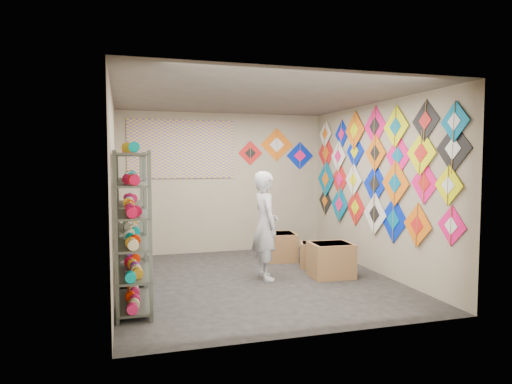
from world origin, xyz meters
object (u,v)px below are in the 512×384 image
object	(u,v)px
shelf_rack_front	(132,231)
shelf_rack_back	(130,218)
carton_b	(315,255)
carton_c	(281,247)
shopkeeper	(265,225)
carton_a	(331,260)

from	to	relation	value
shelf_rack_front	shelf_rack_back	bearing A→B (deg)	90.00
carton_b	carton_c	size ratio (longest dim) A/B	0.90
carton_c	shopkeeper	bearing A→B (deg)	-112.21
carton_a	carton_b	distance (m)	0.67
shelf_rack_back	carton_a	xyz separation A→B (m)	(2.95, -0.60, -0.69)
shelf_rack_back	carton_a	distance (m)	3.09
carton_b	carton_a	bearing A→B (deg)	-73.30
shelf_rack_front	shelf_rack_back	world-z (taller)	same
shelf_rack_back	carton_b	xyz separation A→B (m)	(2.98, 0.07, -0.74)
carton_a	carton_c	xyz separation A→B (m)	(-0.35, 1.31, -0.02)
carton_c	carton_b	bearing A→B (deg)	-51.87
shopkeeper	carton_b	bearing A→B (deg)	-65.95
shelf_rack_front	carton_b	bearing A→B (deg)	24.61
shelf_rack_front	carton_b	distance (m)	3.36
shelf_rack_back	carton_c	xyz separation A→B (m)	(2.60, 0.72, -0.70)
carton_b	shelf_rack_back	bearing A→B (deg)	-159.17
shelf_rack_front	carton_b	world-z (taller)	shelf_rack_front
carton_c	carton_a	bearing A→B (deg)	-67.45
shopkeeper	carton_c	world-z (taller)	shopkeeper
carton_b	carton_c	xyz separation A→B (m)	(-0.39, 0.65, 0.04)
shopkeeper	carton_c	xyz separation A→B (m)	(0.64, 1.13, -0.57)
shelf_rack_back	shopkeeper	bearing A→B (deg)	-11.83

